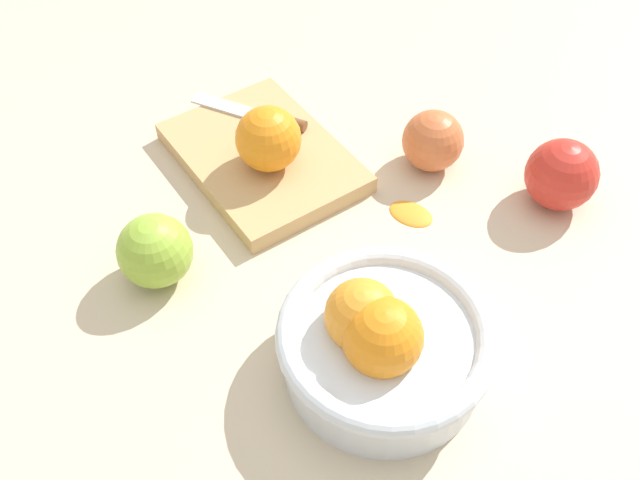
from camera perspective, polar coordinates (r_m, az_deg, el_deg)
ground_plane at (r=0.80m, az=-0.79°, el=2.65°), size 2.40×2.40×0.00m
bowl at (r=0.64m, az=5.09°, el=-8.28°), size 0.20×0.20×0.11m
cutting_board at (r=0.84m, az=-4.67°, el=6.69°), size 0.25×0.20×0.02m
orange_on_board at (r=0.80m, az=-4.06°, el=8.27°), size 0.07×0.07×0.07m
knife at (r=0.88m, az=-4.54°, el=9.99°), size 0.15×0.07×0.01m
apple_front_left at (r=0.84m, az=9.14°, el=7.96°), size 0.07×0.07×0.07m
apple_front_left_2 at (r=0.82m, az=18.99°, el=5.04°), size 0.08×0.08×0.08m
apple_back_right at (r=0.73m, az=-13.22°, el=-0.87°), size 0.08×0.08×0.08m
citrus_peel at (r=0.80m, az=7.39°, el=2.28°), size 0.06×0.05×0.01m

